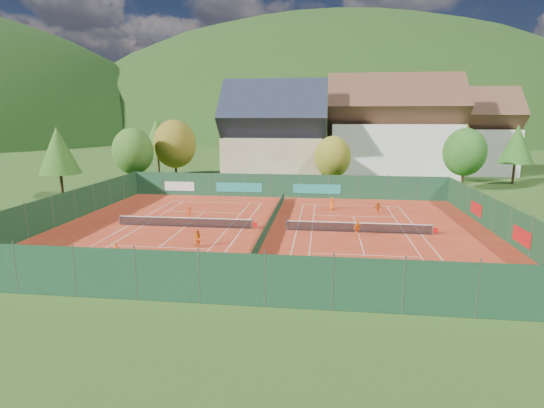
{
  "coord_description": "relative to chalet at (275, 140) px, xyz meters",
  "views": [
    {
      "loc": [
        4.82,
        -37.25,
        10.13
      ],
      "look_at": [
        0.0,
        2.0,
        2.0
      ],
      "focal_mm": 28.0,
      "sensor_mm": 36.0,
      "label": 1
    }
  ],
  "objects": [
    {
      "name": "tree_center",
      "position": [
        9.0,
        -8.0,
        -1.91
      ],
      "size": [
        5.01,
        5.01,
        7.6
      ],
      "color": "#4E2E1B",
      "rests_on": "ground"
    },
    {
      "name": "court_divider",
      "position": [
        3.0,
        -30.0,
        -6.12
      ],
      "size": [
        0.03,
        28.8,
        1.0
      ],
      "color": "#12331E",
      "rests_on": "ground"
    },
    {
      "name": "tree_west_side",
      "position": [
        -25.0,
        -18.0,
        -0.56
      ],
      "size": [
        5.04,
        5.04,
        9.0
      ],
      "color": "#412717",
      "rests_on": "ground"
    },
    {
      "name": "loose_ball_0",
      "position": [
        -8.96,
        -34.46,
        -6.59
      ],
      "size": [
        0.07,
        0.07,
        0.07
      ],
      "primitive_type": "sphere",
      "color": "#CCD833",
      "rests_on": "ground"
    },
    {
      "name": "hotel_block_a",
      "position": [
        19.0,
        6.0,
        0.76
      ],
      "size": [
        21.6,
        11.0,
        17.25
      ],
      "color": "silver",
      "rests_on": "ground"
    },
    {
      "name": "ground",
      "position": [
        3.0,
        -30.0,
        -6.64
      ],
      "size": [
        600.0,
        600.0,
        0.0
      ],
      "primitive_type": "plane",
      "color": "#294B17",
      "rests_on": "ground"
    },
    {
      "name": "tennis_net_right",
      "position": [
        11.15,
        -30.0,
        -6.12
      ],
      "size": [
        13.3,
        0.1,
        1.02
      ],
      "color": "#59595B",
      "rests_on": "ground"
    },
    {
      "name": "loose_ball_3",
      "position": [
        0.65,
        -22.16,
        -6.59
      ],
      "size": [
        0.07,
        0.07,
        0.07
      ],
      "primitive_type": "sphere",
      "color": "#CCD833",
      "rests_on": "ground"
    },
    {
      "name": "loose_ball_1",
      "position": [
        7.14,
        -42.52,
        -6.59
      ],
      "size": [
        0.07,
        0.07,
        0.07
      ],
      "primitive_type": "sphere",
      "color": "#CCD833",
      "rests_on": "ground"
    },
    {
      "name": "clay_pad",
      "position": [
        3.0,
        -30.0,
        -6.62
      ],
      "size": [
        40.0,
        32.0,
        0.01
      ],
      "primitive_type": "cube",
      "color": "#AE3119",
      "rests_on": "ground"
    },
    {
      "name": "fence_south",
      "position": [
        3.0,
        -46.0,
        -5.12
      ],
      "size": [
        40.0,
        0.04,
        3.0
      ],
      "color": "#13351F",
      "rests_on": "ground"
    },
    {
      "name": "hotel_block_b",
      "position": [
        33.0,
        14.0,
        -0.01
      ],
      "size": [
        17.28,
        10.0,
        15.5
      ],
      "color": "silver",
      "rests_on": "ground"
    },
    {
      "name": "tree_west_front",
      "position": [
        -19.0,
        -10.0,
        -1.23
      ],
      "size": [
        5.72,
        5.72,
        8.69
      ],
      "color": "#4A331A",
      "rests_on": "ground"
    },
    {
      "name": "loose_ball_2",
      "position": [
        3.79,
        -24.3,
        -6.59
      ],
      "size": [
        0.07,
        0.07,
        0.07
      ],
      "primitive_type": "sphere",
      "color": "#CCD833",
      "rests_on": "ground"
    },
    {
      "name": "player_left_mid",
      "position": [
        -1.91,
        -36.04,
        -5.92
      ],
      "size": [
        0.79,
        0.68,
        1.41
      ],
      "primitive_type": "imported",
      "rotation": [
        0.0,
        0.0,
        -0.23
      ],
      "color": "orange",
      "rests_on": "ground"
    },
    {
      "name": "tree_west_mid",
      "position": [
        -15.0,
        -4.0,
        -0.56
      ],
      "size": [
        6.44,
        6.44,
        9.78
      ],
      "color": "#4A2A1A",
      "rests_on": "ground"
    },
    {
      "name": "mountain_backdrop",
      "position": [
        31.54,
        203.48,
        -46.26
      ],
      "size": [
        820.0,
        530.0,
        242.0
      ],
      "color": "black",
      "rests_on": "ground"
    },
    {
      "name": "player_right_far_a",
      "position": [
        8.82,
        -20.7,
        -5.92
      ],
      "size": [
        0.72,
        0.5,
        1.41
      ],
      "primitive_type": "imported",
      "rotation": [
        0.0,
        0.0,
        3.06
      ],
      "color": "#DB5913",
      "rests_on": "ground"
    },
    {
      "name": "fence_west",
      "position": [
        -17.0,
        -30.0,
        -5.12
      ],
      "size": [
        0.04,
        32.0,
        3.0
      ],
      "color": "#153B1F",
      "rests_on": "ground"
    },
    {
      "name": "player_right_far_b",
      "position": [
        13.61,
        -22.02,
        -5.98
      ],
      "size": [
        1.24,
        0.64,
        1.28
      ],
      "primitive_type": "imported",
      "rotation": [
        0.0,
        0.0,
        3.38
      ],
      "color": "#DD5B13",
      "rests_on": "ground"
    },
    {
      "name": "player_left_far",
      "position": [
        -5.6,
        -26.81,
        -5.96
      ],
      "size": [
        0.92,
        0.62,
        1.32
      ],
      "primitive_type": "imported",
      "rotation": [
        0.0,
        0.0,
        2.98
      ],
      "color": "#CF4312",
      "rests_on": "ground"
    },
    {
      "name": "player_left_near",
      "position": [
        -7.04,
        -39.31,
        -6.04
      ],
      "size": [
        0.51,
        0.45,
        1.17
      ],
      "primitive_type": "imported",
      "rotation": [
        0.0,
        0.0,
        0.49
      ],
      "color": "#E85614",
      "rests_on": "ground"
    },
    {
      "name": "tree_west_back",
      "position": [
        -21.0,
        4.0,
        0.11
      ],
      "size": [
        5.6,
        5.6,
        10.0
      ],
      "color": "#432E18",
      "rests_on": "ground"
    },
    {
      "name": "tree_east_back",
      "position": [
        29.0,
        10.0,
        0.12
      ],
      "size": [
        7.15,
        7.15,
        10.86
      ],
      "color": "#4D311B",
      "rests_on": "ground"
    },
    {
      "name": "court_markings_right",
      "position": [
        11.0,
        -30.0,
        -6.61
      ],
      "size": [
        11.03,
        23.83,
        0.0
      ],
      "color": "white",
      "rests_on": "ground"
    },
    {
      "name": "player_right_near",
      "position": [
        10.78,
        -31.58,
        -5.85
      ],
      "size": [
        0.9,
        0.92,
        1.55
      ],
      "primitive_type": "imported",
      "rotation": [
        0.0,
        0.0,
        0.82
      ],
      "color": "orange",
      "rests_on": "ground"
    },
    {
      "name": "fence_east",
      "position": [
        23.0,
        -29.95,
        -5.14
      ],
      "size": [
        0.09,
        32.0,
        3.0
      ],
      "color": "#14391E",
      "rests_on": "ground"
    },
    {
      "name": "tree_east_front",
      "position": [
        27.0,
        -6.0,
        -1.23
      ],
      "size": [
        5.72,
        5.72,
        8.69
      ],
      "color": "#4A301A",
      "rests_on": "ground"
    },
    {
      "name": "chalet",
      "position": [
        0.0,
        0.0,
        0.0
      ],
      "size": [
        16.2,
        12.0,
        16.0
      ],
      "color": "beige",
      "rests_on": "ground"
    },
    {
      "name": "court_markings_left",
      "position": [
        -5.0,
        -30.0,
        -6.61
      ],
      "size": [
        11.03,
        23.83,
        0.0
      ],
      "color": "white",
      "rests_on": "ground"
    },
    {
      "name": "tree_east_mid",
      "position": [
        37.0,
        2.0,
        -0.56
      ],
      "size": [
        5.04,
        5.04,
        9.0
      ],
      "color": "#4C321B",
      "rests_on": "ground"
    },
    {
      "name": "fence_north",
      "position": [
        2.54,
        -14.01,
        -5.16
      ],
      "size": [
        40.0,
        0.1,
        3.0
      ],
      "color": "#163D24",
      "rests_on": "ground"
    },
    {
      "name": "tennis_net_left",
      "position": [
        -4.85,
        -30.0,
        -6.12
      ],
      "size": [
        13.3,
        0.1,
        1.02
      ],
      "color": "#59595B",
      "rests_on": "ground"
    },
    {
      "name": "ball_hopper",
      "position": [
        16.28,
        -41.12,
        -6.07
      ],
      "size": [
        0.34,
        0.34,
        0.8
      ],
      "color": "slate",
      "rests_on": "ground"
    }
  ]
}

